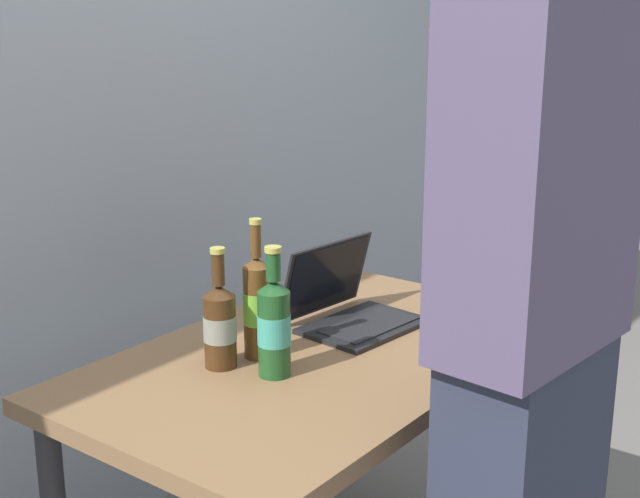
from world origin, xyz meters
name	(u,v)px	position (x,y,z in m)	size (l,w,h in m)	color
desk	(317,384)	(0.00, 0.00, 0.63)	(1.21, 0.74, 0.71)	olive
laptop	(349,306)	(0.20, 0.05, 0.76)	(0.33, 0.30, 0.21)	black
beer_bottle_amber	(220,323)	(-0.20, 0.12, 0.82)	(0.08, 0.08, 0.28)	#472B14
beer_bottle_green	(257,305)	(-0.11, 0.09, 0.84)	(0.07, 0.07, 0.33)	brown
beer_bottle_brown	(274,325)	(-0.17, -0.01, 0.83)	(0.07, 0.07, 0.30)	#1E5123
person_figure	(532,322)	(-0.10, -0.57, 0.94)	(0.44, 0.31, 1.82)	#2D3347
back_wall	(93,85)	(0.00, 0.76, 1.30)	(6.00, 0.10, 2.60)	#99A3AD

